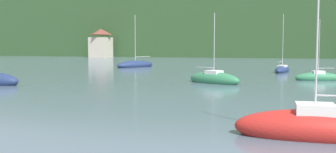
% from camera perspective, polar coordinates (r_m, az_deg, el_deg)
% --- Properties ---
extents(wooded_hillside, '(352.00, 64.71, 53.53)m').
position_cam_1_polar(wooded_hillside, '(146.26, 2.47, 6.62)').
color(wooded_hillside, '#2D4C28').
rests_on(wooded_hillside, ground_plane).
extents(shore_building_west, '(4.95, 6.20, 7.87)m').
position_cam_1_polar(shore_building_west, '(110.47, -9.72, 4.74)').
color(shore_building_west, '#BCB29E').
rests_on(shore_building_west, ground_plane).
extents(sailboat_far_3, '(4.45, 2.18, 5.97)m').
position_cam_1_polar(sailboat_far_3, '(39.50, 20.96, -0.13)').
color(sailboat_far_3, '#2D754C').
rests_on(sailboat_far_3, ground_plane).
extents(sailboat_far_5, '(5.01, 6.91, 8.25)m').
position_cam_1_polar(sailboat_far_5, '(59.89, -4.76, 1.68)').
color(sailboat_far_5, navy).
rests_on(sailboat_far_5, ground_plane).
extents(sailboat_mid_6, '(5.34, 3.77, 6.43)m').
position_cam_1_polar(sailboat_mid_6, '(34.41, 6.68, -0.39)').
color(sailboat_mid_6, '#2D754C').
rests_on(sailboat_mid_6, ground_plane).
extents(sailboat_mid_7, '(5.69, 2.00, 7.97)m').
position_cam_1_polar(sailboat_mid_7, '(14.96, 20.50, -6.99)').
color(sailboat_mid_7, red).
rests_on(sailboat_mid_7, ground_plane).
extents(sailboat_far_8, '(2.33, 5.13, 7.42)m').
position_cam_1_polar(sailboat_far_8, '(50.23, 16.25, 0.93)').
color(sailboat_far_8, navy).
rests_on(sailboat_far_8, ground_plane).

